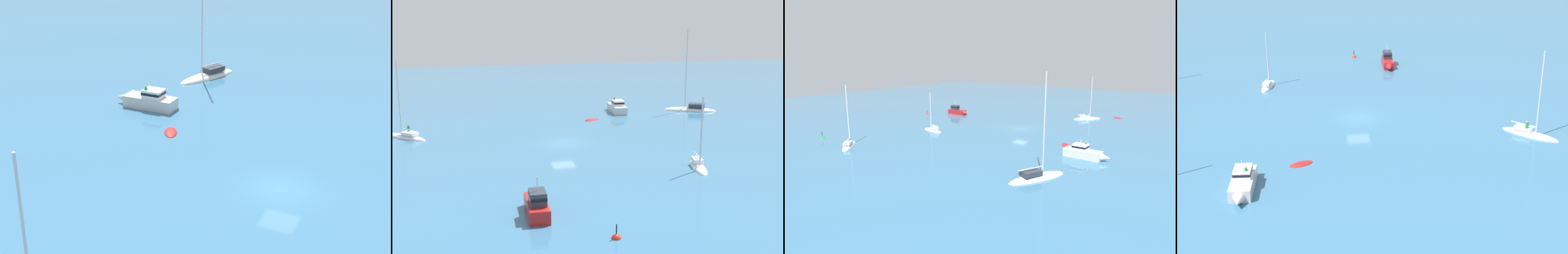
{
  "view_description": "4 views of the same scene",
  "coord_description": "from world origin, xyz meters",
  "views": [
    {
      "loc": [
        -35.19,
        -9.3,
        19.25
      ],
      "look_at": [
        6.01,
        9.02,
        0.85
      ],
      "focal_mm": 54.99,
      "sensor_mm": 36.0,
      "label": 1
    },
    {
      "loc": [
        -9.75,
        -55.41,
        14.59
      ],
      "look_at": [
        3.17,
        1.72,
        1.28
      ],
      "focal_mm": 48.41,
      "sensor_mm": 36.0,
      "label": 2
    },
    {
      "loc": [
        53.64,
        30.7,
        13.35
      ],
      "look_at": [
        6.34,
        -4.46,
        0.9
      ],
      "focal_mm": 31.47,
      "sensor_mm": 36.0,
      "label": 3
    },
    {
      "loc": [
        3.57,
        60.09,
        23.45
      ],
      "look_at": [
        -0.87,
        8.63,
        2.39
      ],
      "focal_mm": 54.1,
      "sensor_mm": 36.0,
      "label": 4
    }
  ],
  "objects": [
    {
      "name": "ground_plane",
      "position": [
        0.0,
        0.0,
        0.0
      ],
      "size": [
        163.83,
        163.83,
        0.0
      ],
      "primitive_type": "plane",
      "color": "teal"
    },
    {
      "name": "cabin_cruiser",
      "position": [
        -5.46,
        -19.7,
        0.76
      ],
      "size": [
        1.48,
        5.31,
        3.04
      ],
      "rotation": [
        0.0,
        0.0,
        1.56
      ],
      "color": "#B21E1E",
      "rests_on": "ground"
    },
    {
      "name": "sloop",
      "position": [
        10.67,
        -11.84,
        0.16
      ],
      "size": [
        2.07,
        4.98,
        7.22
      ],
      "rotation": [
        0.0,
        0.0,
        4.53
      ],
      "color": "white",
      "rests_on": "ground"
    },
    {
      "name": "skiff_1",
      "position": [
        5.93,
        11.25,
        0.0
      ],
      "size": [
        2.54,
        1.99,
        0.37
      ],
      "rotation": [
        0.0,
        0.0,
        3.61
      ],
      "color": "#B21E1E",
      "rests_on": "ground"
    },
    {
      "name": "ketch",
      "position": [
        -17.17,
        6.31,
        0.17
      ],
      "size": [
        5.47,
        5.14,
        9.32
      ],
      "rotation": [
        0.0,
        0.0,
        2.41
      ],
      "color": "white",
      "rests_on": "ground"
    },
    {
      "name": "mooring_buoy",
      "position": [
        -0.97,
        -24.99,
        0.01
      ],
      "size": [
        0.63,
        0.63,
        1.3
      ],
      "color": "red",
      "rests_on": "ground"
    },
    {
      "name": "motor_cruiser",
      "position": [
        10.6,
        15.86,
        0.72
      ],
      "size": [
        1.89,
        6.09,
        2.51
      ],
      "rotation": [
        0.0,
        0.0,
        1.55
      ],
      "color": "silver",
      "rests_on": "ground"
    }
  ]
}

